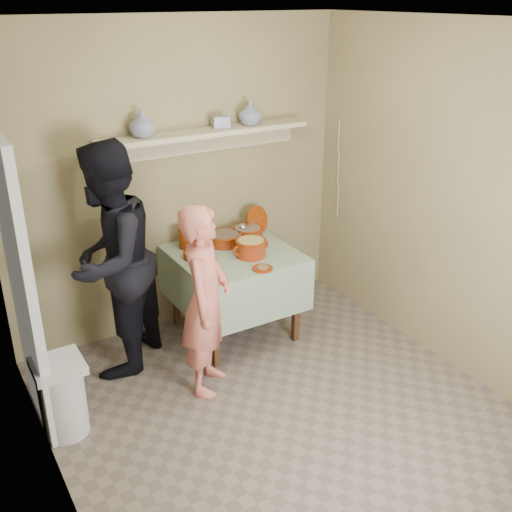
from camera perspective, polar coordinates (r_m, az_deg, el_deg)
ground at (r=4.31m, az=3.54°, el=-15.60°), size 3.50×3.50×0.00m
tile_panel at (r=4.09m, az=-21.33°, el=-3.06°), size 0.06×0.70×2.00m
plate_stack_a at (r=5.05m, az=-6.62°, el=1.77°), size 0.14×0.14×0.18m
plate_stack_b at (r=5.09m, az=-5.09°, el=2.12°), size 0.17×0.17×0.20m
bowl_stack at (r=4.73m, az=-5.27°, el=-0.06°), size 0.13×0.13×0.13m
empty_bowl at (r=4.87m, az=-5.87°, el=0.10°), size 0.19×0.19×0.05m
propped_lid at (r=5.34m, az=0.12°, el=3.47°), size 0.27×0.17×0.25m
vase_right at (r=5.11m, az=-0.55°, el=13.49°), size 0.26×0.26×0.20m
vase_left at (r=4.72m, az=-10.79°, el=12.29°), size 0.27×0.27×0.21m
ceramic_box at (r=4.99m, az=-3.38°, el=12.60°), size 0.15×0.12×0.10m
person_cook at (r=4.29m, az=-4.81°, el=-4.26°), size 0.60×0.62×1.44m
person_helper at (r=4.58m, az=-13.72°, el=-0.49°), size 1.11×1.11×1.81m
room_shell at (r=3.52m, az=4.20°, el=5.12°), size 3.04×3.54×2.62m
serving_table at (r=5.01m, az=-2.13°, el=-0.89°), size 0.97×0.97×0.76m
cazuela_meat_a at (r=5.10m, az=-3.01°, el=1.72°), size 0.30×0.30×0.10m
cazuela_meat_b at (r=5.23m, az=-0.78°, el=2.33°), size 0.28×0.28×0.10m
ladle at (r=5.19m, az=-1.22°, el=2.76°), size 0.08×0.26×0.19m
cazuela_rice at (r=4.85m, az=-0.49°, el=0.90°), size 0.33×0.25×0.14m
front_plate at (r=4.65m, az=0.63°, el=-1.18°), size 0.16×0.16×0.03m
wall_shelf at (r=4.98m, az=-4.94°, el=11.41°), size 1.80×0.25×0.21m
trash_bin at (r=4.26m, az=-17.96°, el=-12.66°), size 0.32×0.32×0.56m
electrical_cord at (r=5.60m, az=7.85°, el=8.21°), size 0.01×0.05×0.90m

